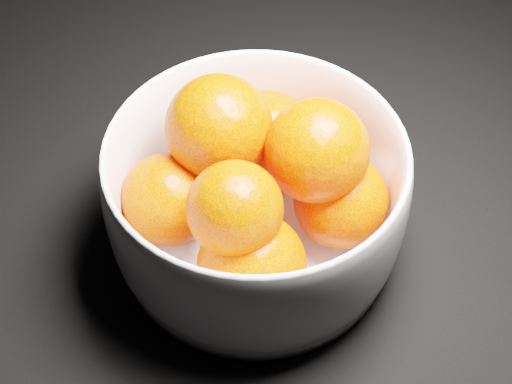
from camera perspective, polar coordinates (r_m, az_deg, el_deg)
name	(u,v)px	position (r m, az deg, el deg)	size (l,w,h in m)	color
ground	(50,115)	(0.71, -16.19, 5.96)	(3.00, 3.00, 0.00)	black
bowl	(256,197)	(0.54, 0.00, -0.38)	(0.23, 0.23, 0.11)	silver
orange_pile	(258,179)	(0.53, 0.19, 1.04)	(0.20, 0.19, 0.13)	#FB3B04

